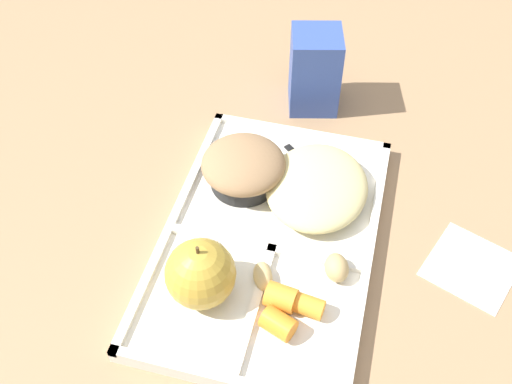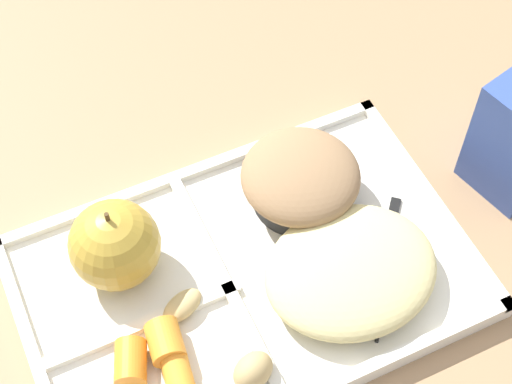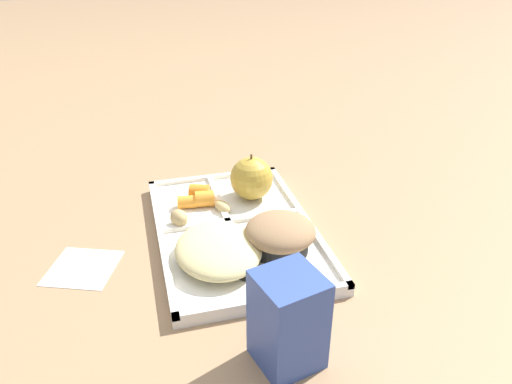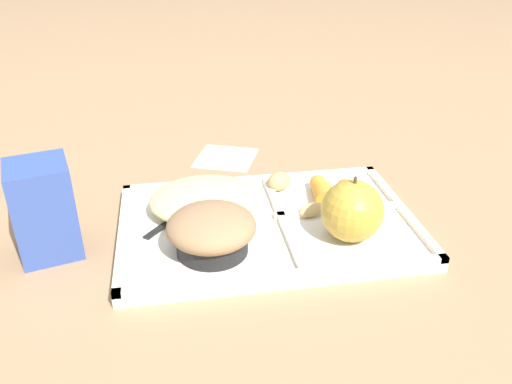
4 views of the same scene
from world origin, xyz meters
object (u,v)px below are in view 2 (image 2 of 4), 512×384
object	(u,v)px
lunch_tray	(245,279)
bran_muffin	(300,180)
plastic_fork	(379,275)
green_apple	(115,245)

from	to	relation	value
lunch_tray	bran_muffin	bearing A→B (deg)	33.89
plastic_fork	green_apple	bearing A→B (deg)	152.86
lunch_tray	green_apple	world-z (taller)	green_apple
green_apple	lunch_tray	bearing A→B (deg)	-29.43
lunch_tray	bran_muffin	size ratio (longest dim) A/B	3.59
bran_muffin	plastic_fork	bearing A→B (deg)	-75.62
lunch_tray	bran_muffin	distance (m)	0.10
lunch_tray	plastic_fork	size ratio (longest dim) A/B	3.19
bran_muffin	green_apple	bearing A→B (deg)	180.00
plastic_fork	bran_muffin	bearing A→B (deg)	104.38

